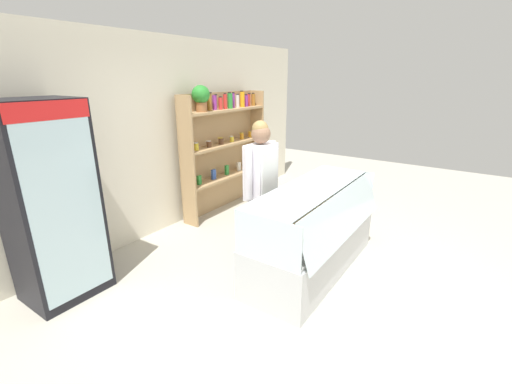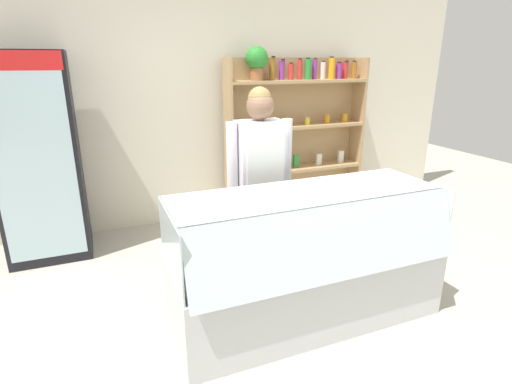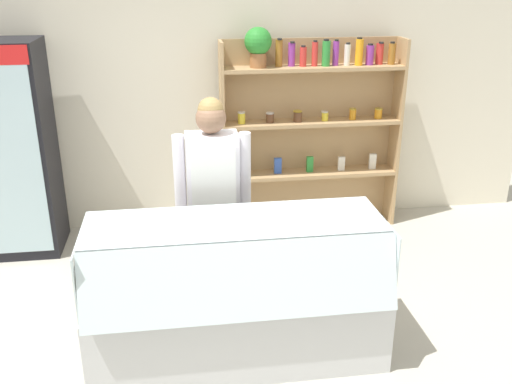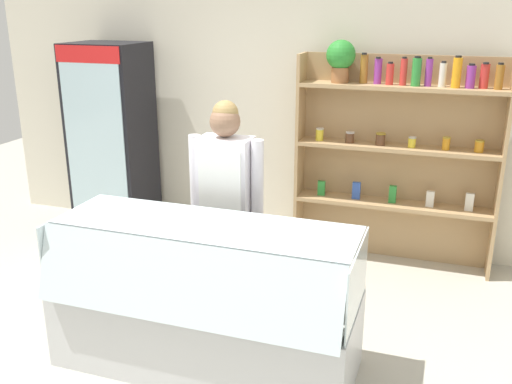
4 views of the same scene
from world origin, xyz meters
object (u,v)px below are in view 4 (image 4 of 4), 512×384
Objects in this scene: shelving_unit at (392,142)px; shop_clerk at (226,194)px; drinks_fridge at (112,141)px; deli_display_case at (205,323)px.

shop_clerk is at bearing -125.59° from shelving_unit.
drinks_fridge is 2.18m from shop_clerk.
shelving_unit reaches higher than shop_clerk.
deli_display_case is 0.96m from shop_clerk.
shelving_unit is 1.20× the size of shop_clerk.
deli_display_case is (-0.94, -2.11, -0.84)m from shelving_unit.
shop_clerk is (-1.04, -1.46, -0.15)m from shelving_unit.
drinks_fridge is at bearing 134.28° from deli_display_case.
shelving_unit is (2.81, 0.19, 0.16)m from drinks_fridge.
shelving_unit is 2.46m from deli_display_case.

